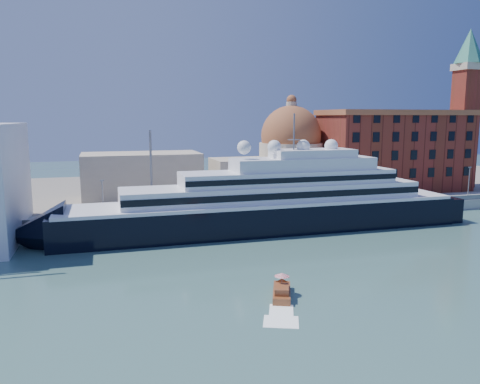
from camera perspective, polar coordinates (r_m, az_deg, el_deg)
name	(u,v)px	position (r m, az deg, el deg)	size (l,w,h in m)	color
ground	(302,264)	(75.92, 7.55, -8.72)	(400.00, 400.00, 0.00)	#3B6661
quay	(241,215)	(106.52, 0.11, -2.77)	(180.00, 10.00, 2.50)	gray
land	(203,190)	(145.71, -4.50, 0.30)	(260.00, 72.00, 2.00)	slate
quay_fence	(247,210)	(101.93, 0.84, -2.25)	(180.00, 0.10, 1.20)	slate
superyacht	(252,208)	(95.24, 1.48, -2.00)	(93.62, 12.98, 27.98)	black
water_taxi	(282,291)	(62.29, 5.11, -11.97)	(4.56, 7.00, 3.16)	brown
warehouse	(394,150)	(143.81, 18.29, 4.89)	(43.00, 19.00, 23.25)	maroon
campanile	(466,99)	(158.53, 25.83, 10.21)	(8.40, 8.40, 47.00)	maroon
church	(239,162)	(129.39, -0.18, 3.65)	(66.00, 18.00, 25.50)	beige
lamp_posts	(186,180)	(100.54, -6.54, 1.43)	(120.80, 2.40, 18.00)	slate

